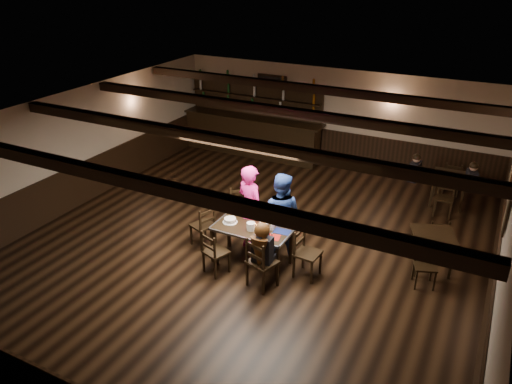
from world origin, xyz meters
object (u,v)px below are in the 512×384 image
at_px(man_blue, 280,214).
at_px(cake, 230,220).
at_px(chair_near_left, 213,250).
at_px(chair_near_right, 259,260).
at_px(woman_pink, 251,209).
at_px(bar_counter, 253,130).
at_px(dining_table, 252,233).

distance_m(man_blue, cake, 0.98).
distance_m(chair_near_left, chair_near_right, 0.96).
bearing_deg(man_blue, chair_near_left, 49.75).
bearing_deg(woman_pink, chair_near_left, 101.88).
distance_m(chair_near_right, woman_pink, 1.38).
height_order(cake, bar_counter, bar_counter).
height_order(chair_near_left, woman_pink, woman_pink).
relative_size(man_blue, bar_counter, 0.39).
distance_m(cake, bar_counter, 5.69).
xyz_separation_m(chair_near_right, woman_pink, (-0.75, 1.11, 0.32)).
bearing_deg(chair_near_left, woman_pink, 79.53).
bearing_deg(chair_near_right, cake, 144.92).
relative_size(woman_pink, cake, 6.32).
xyz_separation_m(man_blue, cake, (-0.79, -0.57, -0.06)).
relative_size(chair_near_right, bar_counter, 0.23).
bearing_deg(woman_pink, bar_counter, -40.55).
bearing_deg(cake, dining_table, -2.47).
bearing_deg(chair_near_left, chair_near_right, -0.41).
xyz_separation_m(man_blue, bar_counter, (-3.03, 4.66, -0.13)).
bearing_deg(cake, man_blue, 35.63).
xyz_separation_m(chair_near_left, man_blue, (0.78, 1.24, 0.34)).
relative_size(chair_near_left, bar_counter, 0.20).
height_order(dining_table, man_blue, man_blue).
bearing_deg(woman_pink, cake, 85.96).
bearing_deg(bar_counter, chair_near_right, -61.53).
xyz_separation_m(dining_table, woman_pink, (-0.26, 0.46, 0.24)).
height_order(woman_pink, cake, woman_pink).
distance_m(chair_near_right, man_blue, 1.29).
bearing_deg(cake, chair_near_right, -35.08).
bearing_deg(chair_near_left, cake, 90.96).
relative_size(woman_pink, bar_counter, 0.42).
distance_m(chair_near_left, cake, 0.73).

